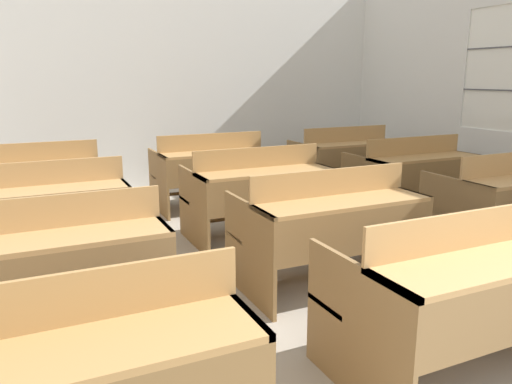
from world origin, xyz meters
TOP-DOWN VIEW (x-y plane):
  - wall_back at (0.00, 6.94)m, footprint 6.30×0.06m
  - bench_front_center at (-0.20, 1.56)m, footprint 1.33×0.85m
  - bench_second_left at (-2.16, 2.85)m, footprint 1.33×0.85m
  - bench_second_center at (-0.18, 2.86)m, footprint 1.33×0.85m
  - bench_second_right at (1.81, 2.86)m, footprint 1.33×0.85m
  - bench_third_left at (-2.14, 4.17)m, footprint 1.33×0.85m
  - bench_third_center at (-0.18, 4.16)m, footprint 1.33×0.85m
  - bench_third_right at (1.82, 4.18)m, footprint 1.33×0.85m
  - bench_back_left at (-2.17, 5.48)m, footprint 1.33×0.85m
  - bench_back_center at (-0.17, 5.49)m, footprint 1.33×0.85m
  - bench_back_right at (1.79, 5.47)m, footprint 1.33×0.85m

SIDE VIEW (x-z plane):
  - bench_front_center at x=-0.20m, z-range 0.02..0.94m
  - bench_second_left at x=-2.16m, z-range 0.02..0.94m
  - bench_second_center at x=-0.18m, z-range 0.02..0.94m
  - bench_second_right at x=1.81m, z-range 0.02..0.94m
  - bench_third_left at x=-2.14m, z-range 0.02..0.94m
  - bench_third_center at x=-0.18m, z-range 0.02..0.94m
  - bench_third_right at x=1.82m, z-range 0.02..0.94m
  - bench_back_left at x=-2.17m, z-range 0.02..0.94m
  - bench_back_center at x=-0.17m, z-range 0.02..0.94m
  - bench_back_right at x=1.79m, z-range 0.02..0.94m
  - wall_back at x=0.00m, z-range 0.00..3.08m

